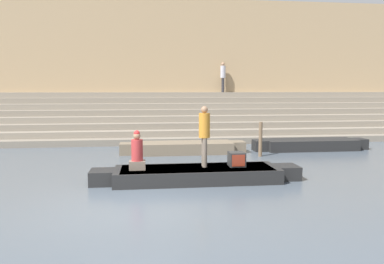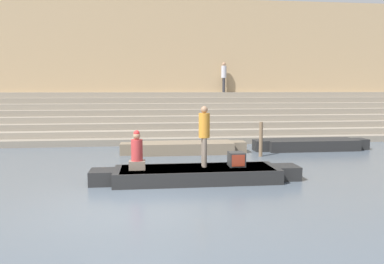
{
  "view_description": "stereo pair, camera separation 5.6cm",
  "coord_description": "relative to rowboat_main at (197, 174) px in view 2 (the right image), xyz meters",
  "views": [
    {
      "loc": [
        0.39,
        -8.31,
        2.66
      ],
      "look_at": [
        1.81,
        3.4,
        1.3
      ],
      "focal_mm": 35.0,
      "sensor_mm": 36.0,
      "label": 1
    },
    {
      "loc": [
        0.45,
        -8.32,
        2.66
      ],
      "look_at": [
        1.81,
        3.4,
        1.3
      ],
      "focal_mm": 35.0,
      "sensor_mm": 36.0,
      "label": 2
    }
  ],
  "objects": [
    {
      "name": "moored_boat_shore",
      "position": [
        5.71,
        5.02,
        0.03
      ],
      "size": [
        5.11,
        1.28,
        0.46
      ],
      "rotation": [
        0.0,
        0.0,
        -0.1
      ],
      "color": "black",
      "rests_on": "ground"
    },
    {
      "name": "mooring_post",
      "position": [
        3.04,
        3.71,
        0.47
      ],
      "size": [
        0.14,
        0.14,
        1.37
      ],
      "primitive_type": "cylinder",
      "color": "brown",
      "rests_on": "ground"
    },
    {
      "name": "rowboat_main",
      "position": [
        0.0,
        0.0,
        0.0
      ],
      "size": [
        6.05,
        1.53,
        0.4
      ],
      "rotation": [
        0.0,
        0.0,
        0.06
      ],
      "color": "black",
      "rests_on": "ground"
    },
    {
      "name": "back_wall",
      "position": [
        -1.81,
        12.97,
        3.78
      ],
      "size": [
        34.2,
        1.28,
        8.04
      ],
      "color": "tan",
      "rests_on": "ground"
    },
    {
      "name": "tv_set",
      "position": [
        1.19,
        0.08,
        0.39
      ],
      "size": [
        0.46,
        0.48,
        0.42
      ],
      "rotation": [
        0.0,
        0.0,
        -0.12
      ],
      "color": "#2D2D2D",
      "rests_on": "rowboat_main"
    },
    {
      "name": "ghat_steps",
      "position": [
        -1.81,
        10.48,
        0.66
      ],
      "size": [
        36.0,
        5.35,
        2.47
      ],
      "color": "gray",
      "rests_on": "ground"
    },
    {
      "name": "moored_boat_distant",
      "position": [
        0.07,
        4.79,
        0.03
      ],
      "size": [
        5.2,
        1.28,
        0.46
      ],
      "rotation": [
        0.0,
        0.0,
        0.08
      ],
      "color": "#756651",
      "rests_on": "ground"
    },
    {
      "name": "ground_plane",
      "position": [
        -1.81,
        -2.2,
        -0.22
      ],
      "size": [
        120.0,
        120.0,
        0.0
      ],
      "primitive_type": "plane",
      "color": "#4C5660"
    },
    {
      "name": "person_rowing",
      "position": [
        -1.7,
        -0.04,
        0.64
      ],
      "size": [
        0.45,
        0.36,
        1.11
      ],
      "rotation": [
        0.0,
        0.0,
        0.26
      ],
      "color": "#756656",
      "rests_on": "rowboat_main"
    },
    {
      "name": "person_on_steps",
      "position": [
        3.21,
        12.04,
        3.3
      ],
      "size": [
        0.31,
        0.31,
        1.8
      ],
      "rotation": [
        0.0,
        0.0,
        2.57
      ],
      "color": "#28282D",
      "rests_on": "ghat_steps"
    },
    {
      "name": "person_standing",
      "position": [
        0.23,
        0.13,
        1.21
      ],
      "size": [
        0.32,
        0.32,
        1.77
      ],
      "rotation": [
        0.0,
        0.0,
        -0.25
      ],
      "color": "#756656",
      "rests_on": "rowboat_main"
    }
  ]
}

